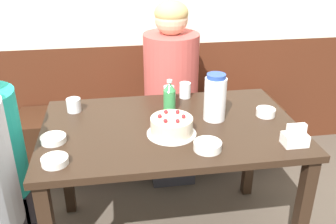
# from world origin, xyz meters

# --- Properties ---
(bench_seat) EXTENTS (1.93, 0.38, 0.47)m
(bench_seat) POSITION_xyz_m (0.00, 0.83, 0.23)
(bench_seat) COLOR #381E11
(bench_seat) RESTS_ON ground_plane
(dining_table) EXTENTS (1.29, 0.81, 0.76)m
(dining_table) POSITION_xyz_m (0.00, 0.00, 0.66)
(dining_table) COLOR black
(dining_table) RESTS_ON ground_plane
(birthday_cake) EXTENTS (0.24, 0.24, 0.11)m
(birthday_cake) POSITION_xyz_m (-0.01, -0.09, 0.80)
(birthday_cake) COLOR white
(birthday_cake) RESTS_ON dining_table
(water_pitcher) EXTENTS (0.11, 0.11, 0.25)m
(water_pitcher) POSITION_xyz_m (0.24, 0.03, 0.88)
(water_pitcher) COLOR white
(water_pitcher) RESTS_ON dining_table
(soju_bottle) EXTENTS (0.07, 0.07, 0.18)m
(soju_bottle) POSITION_xyz_m (0.02, 0.17, 0.84)
(soju_bottle) COLOR #388E4C
(soju_bottle) RESTS_ON dining_table
(napkin_holder) EXTENTS (0.11, 0.08, 0.11)m
(napkin_holder) POSITION_xyz_m (0.53, -0.28, 0.80)
(napkin_holder) COLOR white
(napkin_holder) RESTS_ON dining_table
(bowl_soup_white) EXTENTS (0.11, 0.11, 0.03)m
(bowl_soup_white) POSITION_xyz_m (-0.54, -0.28, 0.77)
(bowl_soup_white) COLOR white
(bowl_soup_white) RESTS_ON dining_table
(bowl_rice_small) EXTENTS (0.10, 0.10, 0.04)m
(bowl_rice_small) POSITION_xyz_m (0.52, 0.03, 0.78)
(bowl_rice_small) COLOR white
(bowl_rice_small) RESTS_ON dining_table
(bowl_side_dish) EXTENTS (0.12, 0.12, 0.03)m
(bowl_side_dish) POSITION_xyz_m (-0.57, -0.08, 0.77)
(bowl_side_dish) COLOR white
(bowl_side_dish) RESTS_ON dining_table
(bowl_sauce_shallow) EXTENTS (0.13, 0.13, 0.04)m
(bowl_sauce_shallow) POSITION_xyz_m (0.13, -0.26, 0.78)
(bowl_sauce_shallow) COLOR white
(bowl_sauce_shallow) RESTS_ON dining_table
(glass_water_tall) EXTENTS (0.07, 0.07, 0.09)m
(glass_water_tall) POSITION_xyz_m (0.14, 0.34, 0.80)
(glass_water_tall) COLOR silver
(glass_water_tall) RESTS_ON dining_table
(glass_tumbler_short) EXTENTS (0.06, 0.06, 0.10)m
(glass_tumbler_short) POSITION_xyz_m (0.04, 0.28, 0.81)
(glass_tumbler_short) COLOR silver
(glass_tumbler_short) RESTS_ON dining_table
(glass_shot_small) EXTENTS (0.08, 0.08, 0.07)m
(glass_shot_small) POSITION_xyz_m (-0.49, 0.24, 0.79)
(glass_shot_small) COLOR silver
(glass_shot_small) RESTS_ON dining_table
(person_pale_blue_shirt) EXTENTS (0.37, 0.37, 1.27)m
(person_pale_blue_shirt) POSITION_xyz_m (0.11, 0.66, 0.63)
(person_pale_blue_shirt) COLOR #33333D
(person_pale_blue_shirt) RESTS_ON ground_plane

